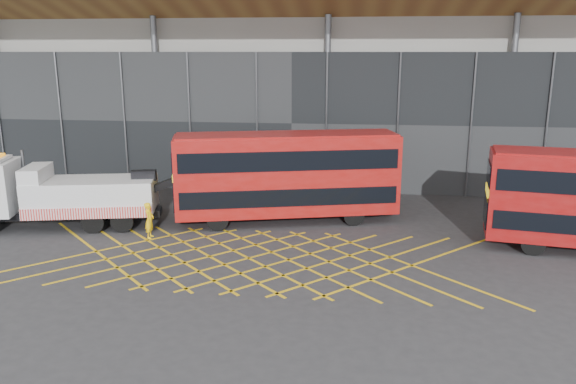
# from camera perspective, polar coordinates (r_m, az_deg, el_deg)

# --- Properties ---
(ground_plane) EXTENTS (120.00, 120.00, 0.00)m
(ground_plane) POSITION_cam_1_polar(r_m,az_deg,el_deg) (22.95, -7.97, -6.51)
(ground_plane) COLOR #2B2C2E
(road_markings) EXTENTS (19.96, 7.16, 0.01)m
(road_markings) POSITION_cam_1_polar(r_m,az_deg,el_deg) (22.60, -4.02, -6.72)
(road_markings) COLOR gold
(road_markings) RESTS_ON ground_plane
(construction_building) EXTENTS (55.00, 23.97, 18.00)m
(construction_building) POSITION_cam_1_polar(r_m,az_deg,el_deg) (39.31, 1.50, 15.48)
(construction_building) COLOR gray
(construction_building) RESTS_ON ground_plane
(recovery_truck) EXTENTS (10.18, 4.17, 3.54)m
(recovery_truck) POSITION_cam_1_polar(r_m,az_deg,el_deg) (28.09, -22.67, -0.16)
(recovery_truck) COLOR black
(recovery_truck) RESTS_ON ground_plane
(bus_towed) EXTENTS (10.79, 4.98, 4.29)m
(bus_towed) POSITION_cam_1_polar(r_m,az_deg,el_deg) (26.74, -0.15, 1.92)
(bus_towed) COLOR #9E0F0C
(bus_towed) RESTS_ON ground_plane
(worker) EXTENTS (0.43, 0.61, 1.61)m
(worker) POSITION_cam_1_polar(r_m,az_deg,el_deg) (25.46, -13.91, -2.80)
(worker) COLOR yellow
(worker) RESTS_ON ground_plane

